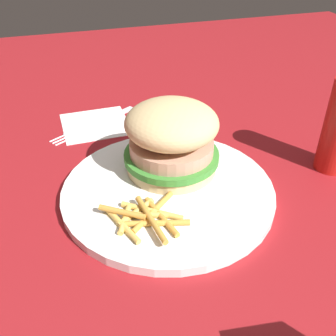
{
  "coord_description": "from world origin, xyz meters",
  "views": [
    {
      "loc": [
        -0.38,
        0.12,
        0.32
      ],
      "look_at": [
        0.01,
        0.01,
        0.04
      ],
      "focal_mm": 41.87,
      "sensor_mm": 36.0,
      "label": 1
    }
  ],
  "objects_px": {
    "sandwich": "(172,138)",
    "napkin": "(96,124)",
    "plate": "(168,191)",
    "fork": "(95,123)",
    "fries_pile": "(144,217)"
  },
  "relations": [
    {
      "from": "plate",
      "to": "napkin",
      "type": "xyz_separation_m",
      "value": [
        0.22,
        0.06,
        -0.01
      ]
    },
    {
      "from": "fries_pile",
      "to": "fork",
      "type": "distance_m",
      "value": 0.27
    },
    {
      "from": "sandwich",
      "to": "napkin",
      "type": "xyz_separation_m",
      "value": [
        0.18,
        0.08,
        -0.06
      ]
    },
    {
      "from": "plate",
      "to": "napkin",
      "type": "height_order",
      "value": "plate"
    },
    {
      "from": "plate",
      "to": "fork",
      "type": "bearing_deg",
      "value": 16.63
    },
    {
      "from": "sandwich",
      "to": "fries_pile",
      "type": "xyz_separation_m",
      "value": [
        -0.09,
        0.06,
        -0.04
      ]
    },
    {
      "from": "napkin",
      "to": "sandwich",
      "type": "bearing_deg",
      "value": -155.64
    },
    {
      "from": "sandwich",
      "to": "fork",
      "type": "relative_size",
      "value": 0.82
    },
    {
      "from": "fork",
      "to": "plate",
      "type": "bearing_deg",
      "value": -163.37
    },
    {
      "from": "fries_pile",
      "to": "fork",
      "type": "xyz_separation_m",
      "value": [
        0.27,
        0.02,
        -0.01
      ]
    },
    {
      "from": "sandwich",
      "to": "fries_pile",
      "type": "bearing_deg",
      "value": 146.21
    },
    {
      "from": "fork",
      "to": "sandwich",
      "type": "bearing_deg",
      "value": -155.17
    },
    {
      "from": "fries_pile",
      "to": "napkin",
      "type": "bearing_deg",
      "value": 4.09
    },
    {
      "from": "sandwich",
      "to": "napkin",
      "type": "distance_m",
      "value": 0.2
    },
    {
      "from": "sandwich",
      "to": "fries_pile",
      "type": "relative_size",
      "value": 1.31
    }
  ]
}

